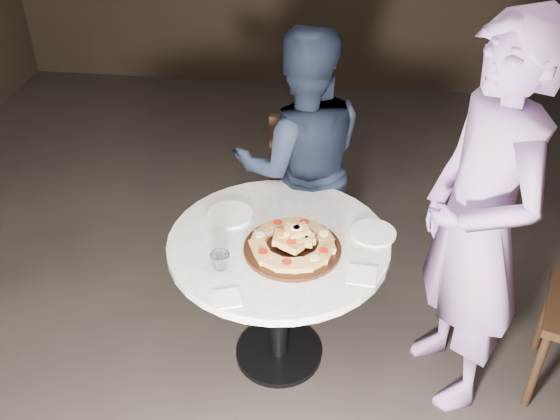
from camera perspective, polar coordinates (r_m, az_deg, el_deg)
name	(u,v)px	position (r m, az deg, el deg)	size (l,w,h in m)	color
floor	(297,364)	(3.30, 1.53, -13.92)	(7.00, 7.00, 0.00)	black
table	(279,264)	(2.91, -0.12, -4.93)	(1.23, 1.23, 0.76)	black
serving_board	(292,249)	(2.75, 1.13, -3.54)	(0.43, 0.43, 0.02)	black
focaccia_pile	(293,241)	(2.73, 1.22, -2.89)	(0.39, 0.38, 0.10)	#AA8142
plate_left	(230,215)	(2.97, -4.60, -0.44)	(0.22, 0.22, 0.01)	white
plate_right	(373,233)	(2.88, 8.53, -2.09)	(0.21, 0.21, 0.01)	white
water_glass	(220,261)	(2.65, -5.48, -4.69)	(0.08, 0.08, 0.08)	silver
napkin_near	(227,298)	(2.53, -4.85, -8.05)	(0.11, 0.11, 0.01)	white
napkin_far	(362,275)	(2.65, 7.48, -5.93)	(0.12, 0.12, 0.01)	white
chair_far	(306,165)	(3.84, 2.44, 4.15)	(0.43, 0.45, 0.89)	black
diner_navy	(301,164)	(3.36, 1.98, 4.19)	(0.74, 0.58, 1.52)	black
diner_teal	(478,228)	(2.74, 17.63, -1.60)	(0.68, 0.44, 1.85)	#7F66A5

